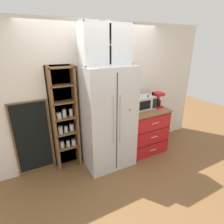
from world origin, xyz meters
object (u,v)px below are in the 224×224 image
at_px(refrigerator, 107,118).
at_px(coffee_maker, 157,99).
at_px(mug_red, 130,109).
at_px(chalkboard_menu, 33,139).
at_px(bottle_cobalt, 145,103).
at_px(microwave, 143,102).
at_px(bottle_green, 148,103).
at_px(mug_navy, 148,108).

distance_m(refrigerator, coffee_maker, 1.19).
relative_size(refrigerator, mug_red, 16.48).
relative_size(mug_red, chalkboard_menu, 0.08).
relative_size(mug_red, bottle_cobalt, 0.45).
relative_size(microwave, bottle_green, 1.46).
relative_size(microwave, bottle_cobalt, 1.78).
relative_size(refrigerator, mug_navy, 16.26).
relative_size(mug_navy, bottle_green, 0.38).
bearing_deg(mug_red, microwave, -1.11).
distance_m(refrigerator, mug_navy, 0.89).
bearing_deg(chalkboard_menu, mug_red, -7.67).
xyz_separation_m(microwave, bottle_green, (0.04, -0.11, 0.00)).
bearing_deg(refrigerator, mug_red, 8.60).
bearing_deg(microwave, bottle_cobalt, -22.57).
distance_m(bottle_cobalt, chalkboard_menu, 2.18).
distance_m(mug_navy, bottle_cobalt, 0.12).
distance_m(microwave, bottle_green, 0.12).
bearing_deg(mug_red, bottle_cobalt, -4.12).
relative_size(coffee_maker, mug_navy, 2.73).
height_order(refrigerator, mug_red, refrigerator).
distance_m(refrigerator, microwave, 0.86).
bearing_deg(microwave, mug_navy, -68.78).
height_order(mug_navy, chalkboard_menu, chalkboard_menu).
bearing_deg(microwave, refrigerator, -174.69).
height_order(mug_red, chalkboard_menu, chalkboard_menu).
bearing_deg(coffee_maker, chalkboard_menu, 173.18).
distance_m(microwave, chalkboard_menu, 2.14).
bearing_deg(bottle_green, mug_navy, -79.99).
height_order(refrigerator, coffee_maker, refrigerator).
relative_size(mug_navy, bottle_cobalt, 0.46).
bearing_deg(mug_navy, refrigerator, 177.39).
distance_m(mug_navy, bottle_green, 0.09).
bearing_deg(refrigerator, mug_navy, -2.61).
bearing_deg(coffee_maker, refrigerator, -178.25).
bearing_deg(coffee_maker, microwave, 172.94).
bearing_deg(bottle_cobalt, coffee_maker, -4.59).
distance_m(refrigerator, bottle_cobalt, 0.89).
height_order(bottle_green, bottle_cobalt, bottle_green).
bearing_deg(bottle_cobalt, mug_navy, -88.84).
xyz_separation_m(mug_navy, bottle_cobalt, (-0.00, 0.10, 0.06)).
distance_m(bottle_green, chalkboard_menu, 2.20).
xyz_separation_m(refrigerator, mug_red, (0.55, 0.08, 0.05)).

